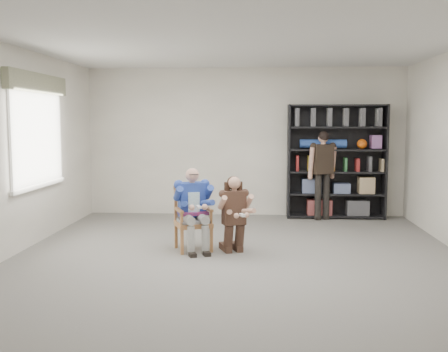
# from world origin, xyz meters

# --- Properties ---
(room_shell) EXTENTS (6.00, 7.00, 2.80)m
(room_shell) POSITION_xyz_m (0.00, 0.00, 1.40)
(room_shell) COLOR beige
(room_shell) RESTS_ON ground
(floor) EXTENTS (6.00, 7.00, 0.01)m
(floor) POSITION_xyz_m (0.00, 0.00, 0.00)
(floor) COLOR slate
(floor) RESTS_ON ground
(window_left) EXTENTS (0.16, 2.00, 1.75)m
(window_left) POSITION_xyz_m (-2.95, 1.00, 1.63)
(window_left) COLOR white
(window_left) RESTS_ON room_shell
(armchair) EXTENTS (0.66, 0.65, 0.89)m
(armchair) POSITION_xyz_m (-0.63, 0.64, 0.45)
(armchair) COLOR #B06139
(armchair) RESTS_ON floor
(seated_man) EXTENTS (0.72, 0.83, 1.16)m
(seated_man) POSITION_xyz_m (-0.63, 0.64, 0.58)
(seated_man) COLOR navy
(seated_man) RESTS_ON floor
(kneeling_woman) EXTENTS (0.67, 0.83, 1.06)m
(kneeling_woman) POSITION_xyz_m (-0.05, 0.52, 0.53)
(kneeling_woman) COLOR #3C261F
(kneeling_woman) RESTS_ON floor
(bookshelf) EXTENTS (1.80, 0.38, 2.10)m
(bookshelf) POSITION_xyz_m (1.70, 3.28, 1.05)
(bookshelf) COLOR black
(bookshelf) RESTS_ON floor
(standing_man) EXTENTS (0.57, 0.44, 1.62)m
(standing_man) POSITION_xyz_m (1.43, 3.08, 0.81)
(standing_man) COLOR black
(standing_man) RESTS_ON floor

